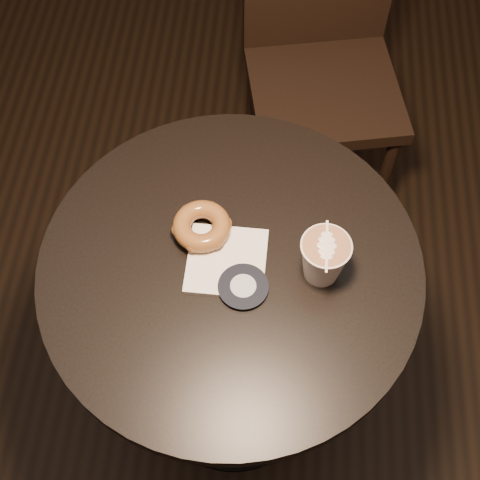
# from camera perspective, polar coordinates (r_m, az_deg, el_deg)

# --- Properties ---
(cafe_table) EXTENTS (0.70, 0.70, 0.75)m
(cafe_table) POSITION_cam_1_polar(r_m,az_deg,el_deg) (1.38, -0.72, -5.89)
(cafe_table) COLOR black
(cafe_table) RESTS_ON ground
(chair) EXTENTS (0.47, 0.47, 1.00)m
(chair) POSITION_cam_1_polar(r_m,az_deg,el_deg) (1.86, 7.02, 17.00)
(chair) COLOR black
(chair) RESTS_ON ground
(pastry_bag) EXTENTS (0.14, 0.14, 0.01)m
(pastry_bag) POSITION_cam_1_polar(r_m,az_deg,el_deg) (1.20, -1.15, -1.78)
(pastry_bag) COLOR white
(pastry_bag) RESTS_ON cafe_table
(doughnut) EXTENTS (0.11, 0.11, 0.03)m
(doughnut) POSITION_cam_1_polar(r_m,az_deg,el_deg) (1.22, -3.29, 1.20)
(doughnut) COLOR brown
(doughnut) RESTS_ON pastry_bag
(latte_cup) EXTENTS (0.09, 0.09, 0.10)m
(latte_cup) POSITION_cam_1_polar(r_m,az_deg,el_deg) (1.16, 7.14, -1.63)
(latte_cup) COLOR white
(latte_cup) RESTS_ON cafe_table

